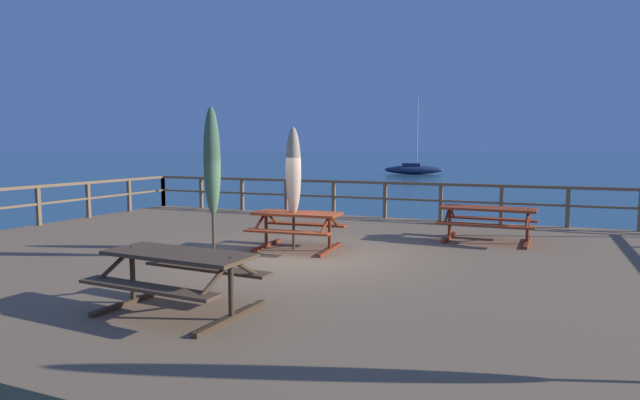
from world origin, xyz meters
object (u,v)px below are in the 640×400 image
object	(u,v)px
picnic_table_mid_right	(179,268)
picnic_table_back_left	(488,216)
sailboat_distant	(414,169)
patio_umbrella_short_back	(212,162)
patio_umbrella_tall_mid_right	(293,172)
picnic_table_back_right	(297,222)

from	to	relation	value
picnic_table_mid_right	picnic_table_back_left	distance (m)	7.48
picnic_table_back_left	sailboat_distant	xyz separation A→B (m)	(-10.89, 41.18, -0.66)
picnic_table_back_left	sailboat_distant	world-z (taller)	sailboat_distant
patio_umbrella_short_back	patio_umbrella_tall_mid_right	bearing A→B (deg)	49.28
picnic_table_back_right	picnic_table_back_left	xyz separation A→B (m)	(3.55, 2.45, 0.01)
picnic_table_mid_right	picnic_table_back_left	xyz separation A→B (m)	(3.17, 6.77, 0.00)
patio_umbrella_short_back	sailboat_distant	xyz separation A→B (m)	(-6.19, 44.95, -1.91)
patio_umbrella_tall_mid_right	patio_umbrella_short_back	world-z (taller)	patio_umbrella_short_back
patio_umbrella_tall_mid_right	patio_umbrella_short_back	size ratio (longest dim) A/B	0.88
patio_umbrella_short_back	sailboat_distant	world-z (taller)	sailboat_distant
picnic_table_back_right	patio_umbrella_short_back	world-z (taller)	patio_umbrella_short_back
picnic_table_back_left	patio_umbrella_short_back	xyz separation A→B (m)	(-4.70, -3.77, 1.26)
patio_umbrella_short_back	sailboat_distant	distance (m)	45.42
picnic_table_mid_right	patio_umbrella_short_back	xyz separation A→B (m)	(-1.53, 3.00, 1.26)
picnic_table_back_left	patio_umbrella_tall_mid_right	size ratio (longest dim) A/B	0.83
patio_umbrella_tall_mid_right	sailboat_distant	world-z (taller)	sailboat_distant
picnic_table_back_right	patio_umbrella_short_back	size ratio (longest dim) A/B	0.65
picnic_table_mid_right	patio_umbrella_tall_mid_right	distance (m)	4.41
sailboat_distant	patio_umbrella_short_back	bearing A→B (deg)	-82.16
picnic_table_mid_right	patio_umbrella_tall_mid_right	world-z (taller)	patio_umbrella_tall_mid_right
picnic_table_back_right	patio_umbrella_tall_mid_right	size ratio (longest dim) A/B	0.74
picnic_table_back_left	sailboat_distant	distance (m)	42.60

